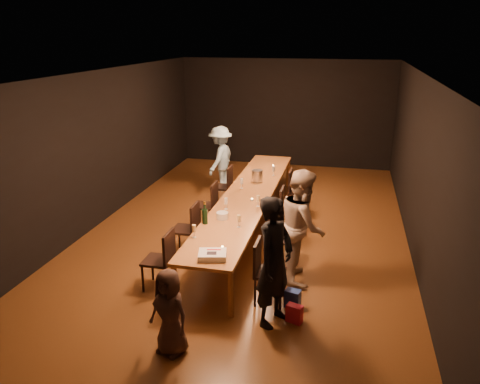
% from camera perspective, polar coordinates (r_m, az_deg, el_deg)
% --- Properties ---
extents(ground, '(10.00, 10.00, 0.00)m').
position_cam_1_polar(ground, '(9.18, 0.92, -4.73)').
color(ground, '#412410').
rests_on(ground, ground).
extents(room_shell, '(6.04, 10.04, 3.02)m').
position_cam_1_polar(room_shell, '(8.57, 1.00, 8.11)').
color(room_shell, black).
rests_on(room_shell, ground).
extents(table, '(0.90, 6.00, 0.75)m').
position_cam_1_polar(table, '(8.93, 0.95, -0.60)').
color(table, '#96572B').
rests_on(table, ground).
extents(chair_right_0, '(0.42, 0.42, 0.93)m').
position_cam_1_polar(chair_right_0, '(6.72, 3.70, -9.75)').
color(chair_right_0, black).
rests_on(chair_right_0, ground).
extents(chair_right_1, '(0.42, 0.42, 0.93)m').
position_cam_1_polar(chair_right_1, '(7.78, 5.20, -5.59)').
color(chair_right_1, black).
rests_on(chair_right_1, ground).
extents(chair_right_2, '(0.42, 0.42, 0.93)m').
position_cam_1_polar(chair_right_2, '(8.88, 6.31, -2.45)').
color(chair_right_2, black).
rests_on(chair_right_2, ground).
extents(chair_right_3, '(0.42, 0.42, 0.93)m').
position_cam_1_polar(chair_right_3, '(10.00, 7.17, -0.01)').
color(chair_right_3, black).
rests_on(chair_right_3, ground).
extents(chair_left_0, '(0.42, 0.42, 0.93)m').
position_cam_1_polar(chair_left_0, '(7.15, -9.98, -8.13)').
color(chair_left_0, black).
rests_on(chair_left_0, ground).
extents(chair_left_1, '(0.42, 0.42, 0.93)m').
position_cam_1_polar(chair_left_1, '(8.16, -6.73, -4.45)').
color(chair_left_1, black).
rests_on(chair_left_1, ground).
extents(chair_left_2, '(0.42, 0.42, 0.93)m').
position_cam_1_polar(chair_left_2, '(9.21, -4.23, -1.58)').
color(chair_left_2, black).
rests_on(chair_left_2, ground).
extents(chair_left_3, '(0.42, 0.42, 0.93)m').
position_cam_1_polar(chair_left_3, '(10.30, -2.26, 0.69)').
color(chair_left_3, black).
rests_on(chair_left_3, ground).
extents(woman_birthday, '(0.63, 0.76, 1.77)m').
position_cam_1_polar(woman_birthday, '(6.09, 4.23, -8.50)').
color(woman_birthday, black).
rests_on(woman_birthday, ground).
extents(woman_tan, '(0.82, 0.97, 1.77)m').
position_cam_1_polar(woman_tan, '(7.21, 7.60, -4.08)').
color(woman_tan, '#BEA48E').
rests_on(woman_tan, ground).
extents(man_blue, '(0.74, 1.10, 1.58)m').
position_cam_1_polar(man_blue, '(11.32, -2.40, 4.08)').
color(man_blue, '#94C3E5').
rests_on(man_blue, ground).
extents(child, '(0.62, 0.52, 1.10)m').
position_cam_1_polar(child, '(5.76, -8.58, -14.28)').
color(child, '#3F2A23').
rests_on(child, ground).
extents(gift_bag_red, '(0.24, 0.18, 0.25)m').
position_cam_1_polar(gift_bag_red, '(6.48, 6.65, -14.51)').
color(gift_bag_red, red).
rests_on(gift_bag_red, ground).
extents(gift_bag_blue, '(0.24, 0.18, 0.26)m').
position_cam_1_polar(gift_bag_blue, '(6.78, 6.43, -12.78)').
color(gift_bag_blue, '#233F9B').
rests_on(gift_bag_blue, ground).
extents(birthday_cake, '(0.44, 0.38, 0.09)m').
position_cam_1_polar(birthday_cake, '(6.46, -3.38, -7.67)').
color(birthday_cake, white).
rests_on(birthday_cake, table).
extents(plate_stack, '(0.25, 0.25, 0.11)m').
position_cam_1_polar(plate_stack, '(7.75, -2.17, -2.88)').
color(plate_stack, silver).
rests_on(plate_stack, table).
extents(champagne_bottle, '(0.10, 0.10, 0.38)m').
position_cam_1_polar(champagne_bottle, '(7.52, -4.31, -2.53)').
color(champagne_bottle, black).
rests_on(champagne_bottle, table).
extents(ice_bucket, '(0.30, 0.30, 0.25)m').
position_cam_1_polar(ice_bucket, '(9.66, 2.12, 1.98)').
color(ice_bucket, silver).
rests_on(ice_bucket, table).
extents(wineglass_0, '(0.06, 0.06, 0.21)m').
position_cam_1_polar(wineglass_0, '(7.07, -5.62, -4.78)').
color(wineglass_0, beige).
rests_on(wineglass_0, table).
extents(wineglass_1, '(0.06, 0.06, 0.21)m').
position_cam_1_polar(wineglass_1, '(7.40, -0.16, -3.57)').
color(wineglass_1, beige).
rests_on(wineglass_1, table).
extents(wineglass_2, '(0.06, 0.06, 0.21)m').
position_cam_1_polar(wineglass_2, '(8.15, -1.71, -1.41)').
color(wineglass_2, silver).
rests_on(wineglass_2, table).
extents(wineglass_3, '(0.06, 0.06, 0.21)m').
position_cam_1_polar(wineglass_3, '(8.28, 2.21, -1.10)').
color(wineglass_3, beige).
rests_on(wineglass_3, table).
extents(wineglass_4, '(0.06, 0.06, 0.21)m').
position_cam_1_polar(wineglass_4, '(9.22, 0.20, 1.05)').
color(wineglass_4, silver).
rests_on(wineglass_4, table).
extents(wineglass_5, '(0.06, 0.06, 0.21)m').
position_cam_1_polar(wineglass_5, '(10.09, 4.11, 2.58)').
color(wineglass_5, silver).
rests_on(wineglass_5, table).
extents(tealight_near, '(0.05, 0.05, 0.03)m').
position_cam_1_polar(tealight_near, '(6.73, -2.15, -6.81)').
color(tealight_near, '#B2B7B2').
rests_on(tealight_near, table).
extents(tealight_mid, '(0.05, 0.05, 0.03)m').
position_cam_1_polar(tealight_mid, '(8.59, 1.49, -0.95)').
color(tealight_mid, '#B2B7B2').
rests_on(tealight_mid, table).
extents(tealight_far, '(0.05, 0.05, 0.03)m').
position_cam_1_polar(tealight_far, '(10.80, 4.04, 3.19)').
color(tealight_far, '#B2B7B2').
rests_on(tealight_far, table).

